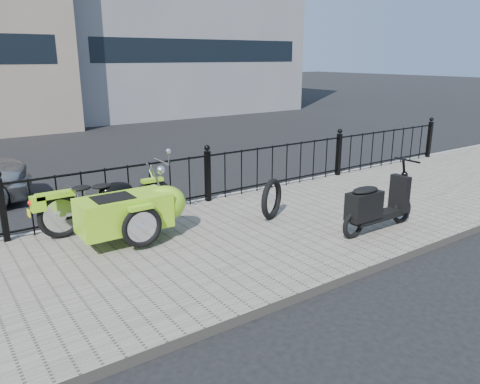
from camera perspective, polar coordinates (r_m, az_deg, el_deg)
ground at (r=7.93m, az=1.02°, el=-4.18°), size 120.00×120.00×0.00m
sidewalk at (r=7.53m, az=3.27°, el=-4.83°), size 30.00×3.80×0.12m
curb at (r=9.05m, az=-4.36°, el=-1.21°), size 30.00×0.10×0.12m
iron_fence at (r=8.79m, az=-3.96°, el=1.85°), size 14.11×0.11×1.08m
motorcycle_sidecar at (r=7.14m, az=-13.04°, el=-1.88°), size 2.28×1.48×0.98m
scooter at (r=7.51m, az=16.13°, el=-1.66°), size 1.59×0.46×1.08m
spare_tire at (r=7.84m, az=3.88°, el=-0.84°), size 0.66×0.40×0.69m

